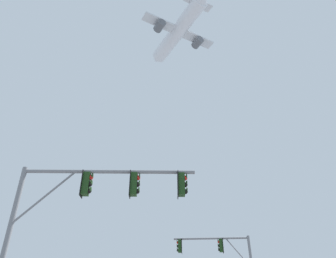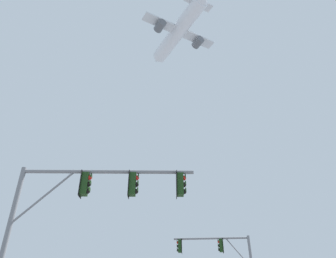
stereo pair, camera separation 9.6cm
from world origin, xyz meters
name	(u,v)px [view 1 (the left image)]	position (x,y,z in m)	size (l,w,h in m)	color
signal_pole_near	(88,202)	(-2.92, 6.58, 4.94)	(6.89, 0.70, 6.35)	slate
airplane	(178,32)	(0.65, 39.01, 50.19)	(14.23, 18.44, 5.51)	white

